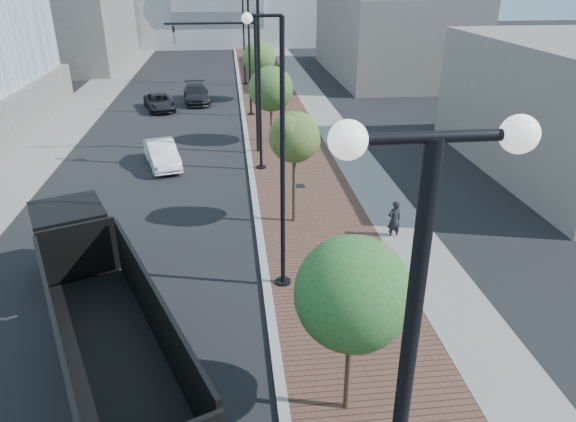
{
  "coord_description": "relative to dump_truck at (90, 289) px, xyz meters",
  "views": [
    {
      "loc": [
        -1.0,
        -5.82,
        10.32
      ],
      "look_at": [
        1.0,
        12.0,
        2.0
      ],
      "focal_mm": 32.59,
      "sensor_mm": 36.0,
      "label": 1
    }
  ],
  "objects": [
    {
      "name": "dump_truck",
      "position": [
        0.0,
        0.0,
        0.0
      ],
      "size": [
        7.19,
        13.2,
        3.22
      ],
      "rotation": [
        0.0,
        0.0,
        0.39
      ],
      "color": "black",
      "rests_on": "ground"
    },
    {
      "name": "tree_1",
      "position": [
        7.21,
        6.68,
        2.6
      ],
      "size": [
        2.23,
        2.15,
        5.05
      ],
      "color": "#382619",
      "rests_on": "ground"
    },
    {
      "name": "pedestrian",
      "position": [
        11.14,
        4.76,
        -0.51
      ],
      "size": [
        0.7,
        0.55,
        1.7
      ],
      "primitive_type": "imported",
      "rotation": [
        0.0,
        0.0,
        3.4
      ],
      "color": "black",
      "rests_on": "ground"
    },
    {
      "name": "utility_cover_1",
      "position": [
        7.97,
        -0.35,
        -1.23
      ],
      "size": [
        0.5,
        0.5,
        0.02
      ],
      "primitive_type": "cube",
      "color": "black",
      "rests_on": "sidewalk"
    },
    {
      "name": "white_sedan",
      "position": [
        0.58,
        14.88,
        -0.64
      ],
      "size": [
        2.63,
        4.62,
        1.44
      ],
      "primitive_type": "imported",
      "rotation": [
        0.0,
        0.0,
        0.27
      ],
      "color": "white",
      "rests_on": "ground"
    },
    {
      "name": "streetlight_4",
      "position": [
        6.17,
        37.65,
        3.46
      ],
      "size": [
        1.72,
        0.56,
        9.28
      ],
      "color": "black",
      "rests_on": "ground"
    },
    {
      "name": "commercial_block_nw",
      "position": [
        -14.43,
        51.65,
        3.64
      ],
      "size": [
        14.0,
        20.0,
        10.0
      ],
      "primitive_type": "cube",
      "color": "#645F5A",
      "rests_on": "ground"
    },
    {
      "name": "dark_car_mid",
      "position": [
        -1.05,
        28.41,
        -0.74
      ],
      "size": [
        3.19,
        4.86,
        1.24
      ],
      "primitive_type": "imported",
      "rotation": [
        0.0,
        0.0,
        0.27
      ],
      "color": "black",
      "rests_on": "ground"
    },
    {
      "name": "dark_car_far",
      "position": [
        1.79,
        30.66,
        -0.62
      ],
      "size": [
        2.6,
        5.24,
        1.47
      ],
      "primitive_type": "imported",
      "rotation": [
        0.0,
        0.0,
        0.11
      ],
      "color": "black",
      "rests_on": "ground"
    },
    {
      "name": "streetlight_2",
      "position": [
        6.17,
        13.65,
        3.46
      ],
      "size": [
        1.72,
        0.56,
        9.28
      ],
      "color": "black",
      "rests_on": "ground"
    },
    {
      "name": "west_sidewalk",
      "position": [
        -7.43,
        31.65,
        -1.3
      ],
      "size": [
        4.0,
        140.0,
        0.12
      ],
      "primitive_type": "cube",
      "color": "slate",
      "rests_on": "ground"
    },
    {
      "name": "tree_0",
      "position": [
        7.21,
        -4.32,
        2.2
      ],
      "size": [
        2.73,
        2.73,
        4.94
      ],
      "color": "#382619",
      "rests_on": "ground"
    },
    {
      "name": "streetlight_3",
      "position": [
        6.06,
        25.65,
        2.99
      ],
      "size": [
        1.44,
        0.56,
        9.21
      ],
      "color": "black",
      "rests_on": "ground"
    },
    {
      "name": "traffic_mast",
      "position": [
        5.27,
        16.65,
        3.63
      ],
      "size": [
        5.09,
        0.2,
        8.0
      ],
      "color": "black",
      "rests_on": "ground"
    },
    {
      "name": "utility_cover_2",
      "position": [
        7.97,
        10.65,
        -1.23
      ],
      "size": [
        0.5,
        0.5,
        0.02
      ],
      "primitive_type": "cube",
      "color": "black",
      "rests_on": "sidewalk"
    },
    {
      "name": "sidewalk",
      "position": [
        9.07,
        31.65,
        -1.3
      ],
      "size": [
        7.0,
        140.0,
        0.12
      ],
      "primitive_type": "cube",
      "color": "#4C2D23",
      "rests_on": "ground"
    },
    {
      "name": "tree_3",
      "position": [
        7.21,
        30.68,
        2.24
      ],
      "size": [
        2.75,
        2.75,
        4.99
      ],
      "color": "#382619",
      "rests_on": "ground"
    },
    {
      "name": "tree_2",
      "position": [
        7.21,
        18.68,
        2.13
      ],
      "size": [
        2.82,
        2.82,
        4.91
      ],
      "color": "#382619",
      "rests_on": "ground"
    },
    {
      "name": "commercial_block_ne",
      "position": [
        21.57,
        41.65,
        2.64
      ],
      "size": [
        12.0,
        22.0,
        8.0
      ],
      "primitive_type": "cube",
      "color": "#655F5A",
      "rests_on": "ground"
    },
    {
      "name": "streetlight_1",
      "position": [
        6.06,
        1.65,
        2.99
      ],
      "size": [
        1.44,
        0.56,
        9.21
      ],
      "color": "black",
      "rests_on": "ground"
    },
    {
      "name": "curb",
      "position": [
        5.57,
        31.65,
        -1.29
      ],
      "size": [
        0.3,
        140.0,
        0.14
      ],
      "primitive_type": "cube",
      "color": "gray",
      "rests_on": "ground"
    },
    {
      "name": "concrete_strip",
      "position": [
        11.77,
        31.65,
        -1.29
      ],
      "size": [
        2.4,
        140.0,
        0.13
      ],
      "primitive_type": "cube",
      "color": "slate",
      "rests_on": "ground"
    }
  ]
}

